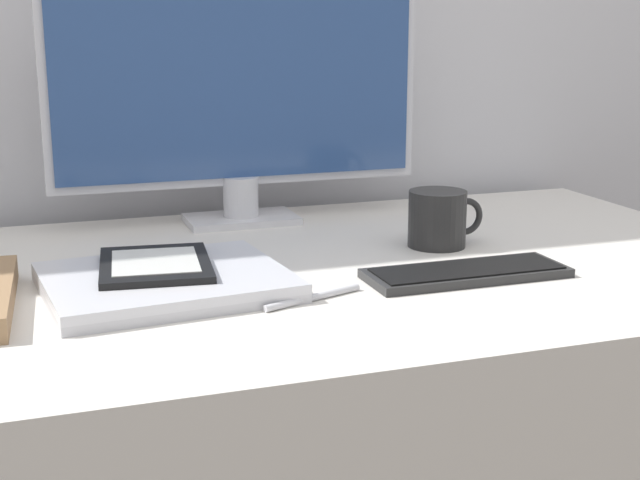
% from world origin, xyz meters
% --- Properties ---
extents(monitor, '(0.63, 0.11, 0.40)m').
position_xyz_m(monitor, '(0.01, 0.41, 0.96)').
color(monitor, silver).
rests_on(monitor, desk).
extents(keyboard, '(0.28, 0.10, 0.01)m').
position_xyz_m(keyboard, '(0.22, -0.02, 0.75)').
color(keyboard, '#282828').
rests_on(keyboard, desk).
extents(laptop, '(0.32, 0.28, 0.02)m').
position_xyz_m(laptop, '(-0.18, 0.05, 0.75)').
color(laptop, '#BCBCC1').
rests_on(laptop, desk).
extents(ereader, '(0.16, 0.19, 0.01)m').
position_xyz_m(ereader, '(-0.19, 0.08, 0.77)').
color(ereader, black).
rests_on(ereader, laptop).
extents(coffee_mug, '(0.12, 0.09, 0.09)m').
position_xyz_m(coffee_mug, '(0.26, 0.15, 0.79)').
color(coffee_mug, black).
rests_on(coffee_mug, desk).
extents(pen, '(0.14, 0.06, 0.01)m').
position_xyz_m(pen, '(-0.01, -0.05, 0.75)').
color(pen, silver).
rests_on(pen, desk).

